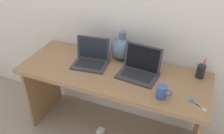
% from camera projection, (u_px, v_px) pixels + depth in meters
% --- Properties ---
extents(ground_plane, '(6.00, 6.00, 0.00)m').
position_uv_depth(ground_plane, '(112.00, 131.00, 2.47)').
color(ground_plane, gray).
extents(back_wall, '(4.40, 0.04, 2.40)m').
position_uv_depth(back_wall, '(127.00, 8.00, 2.08)').
color(back_wall, silver).
rests_on(back_wall, ground).
extents(desk, '(1.65, 0.61, 0.74)m').
position_uv_depth(desk, '(112.00, 86.00, 2.15)').
color(desk, olive).
rests_on(desk, ground).
extents(laptop_left, '(0.33, 0.27, 0.23)m').
position_uv_depth(laptop_left, '(91.00, 57.00, 2.16)').
color(laptop_left, '#333338').
rests_on(laptop_left, desk).
extents(laptop_right, '(0.34, 0.27, 0.24)m').
position_uv_depth(laptop_right, '(140.00, 67.00, 2.01)').
color(laptop_right, '#333338').
rests_on(laptop_right, desk).
extents(green_vase, '(0.20, 0.20, 0.27)m').
position_uv_depth(green_vase, '(122.00, 48.00, 2.19)').
color(green_vase, slate).
rests_on(green_vase, desk).
extents(coffee_mug, '(0.12, 0.08, 0.10)m').
position_uv_depth(coffee_mug, '(162.00, 92.00, 1.76)').
color(coffee_mug, '#335199').
rests_on(coffee_mug, desk).
extents(pen_cup, '(0.07, 0.07, 0.19)m').
position_uv_depth(pen_cup, '(201.00, 71.00, 1.97)').
color(pen_cup, black).
rests_on(pen_cup, desk).
extents(scissors, '(0.14, 0.10, 0.01)m').
position_uv_depth(scissors, '(194.00, 103.00, 1.73)').
color(scissors, '#B7B7BC').
rests_on(scissors, desk).
extents(power_brick, '(0.07, 0.07, 0.03)m').
position_uv_depth(power_brick, '(101.00, 131.00, 2.46)').
color(power_brick, white).
rests_on(power_brick, ground).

